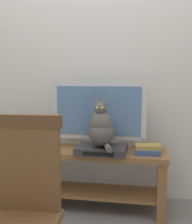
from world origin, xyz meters
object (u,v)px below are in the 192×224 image
Objects in this scene: tv_stand at (97,168)px; tv at (99,113)px; book_stack at (147,149)px; media_box at (101,149)px; cat at (101,128)px; wooden_chair at (6,206)px.

tv is at bearing 89.98° from tv_stand.
book_stack reaches higher than tv_stand.
tv reaches higher than tv_stand.
tv is 0.51m from book_stack.
tv reaches higher than media_box.
media_box is 0.18m from cat.
tv_stand is 2.88× the size of cat.
tv is 1.99× the size of cat.
cat is 1.17m from wooden_chair.
media_box reaches higher than tv_stand.
tv reaches higher than cat.
cat is at bearing 78.21° from wooden_chair.
media_box is at bearing 78.42° from wooden_chair.
tv is 1.35m from wooden_chair.
media_box is at bearing 94.74° from cat.
book_stack is at bearing 9.28° from cat.
media_box is 0.42× the size of wooden_chair.
tv_stand is at bearing 81.63° from wooden_chair.
book_stack is (0.60, 1.19, -0.00)m from wooden_chair.
wooden_chair is 4.26× the size of book_stack.
book_stack is (0.42, -0.12, -0.27)m from tv.
wooden_chair is at bearing -101.79° from cat.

